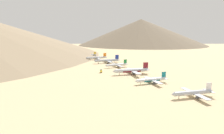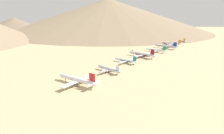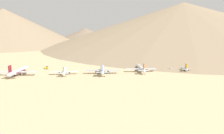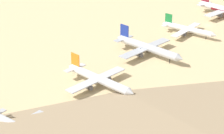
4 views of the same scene
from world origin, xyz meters
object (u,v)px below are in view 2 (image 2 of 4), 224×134
parked_jet_4 (142,54)px  parked_jet_5 (126,60)px  parked_jet_6 (109,69)px  parked_jet_2 (166,46)px  parked_jet_3 (156,50)px  parked_jet_1 (172,43)px  parked_jet_7 (77,80)px  parked_jet_0 (178,41)px  service_truck (132,51)px

parked_jet_4 → parked_jet_5: 45.73m
parked_jet_5 → parked_jet_4: bearing=-92.1°
parked_jet_6 → parked_jet_2: bearing=-89.6°
parked_jet_5 → parked_jet_6: size_ratio=1.00×
parked_jet_6 → parked_jet_5: bearing=-82.5°
parked_jet_3 → parked_jet_5: bearing=87.8°
parked_jet_1 → parked_jet_4: parked_jet_4 is taller
parked_jet_1 → parked_jet_7: size_ratio=0.89×
parked_jet_1 → parked_jet_2: bearing=95.0°
parked_jet_3 → parked_jet_7: (-2.28, 195.19, 1.13)m
parked_jet_4 → parked_jet_0: bearing=-89.1°
parked_jet_7 → parked_jet_6: bearing=-90.3°
parked_jet_0 → service_truck: bearing=80.1°
parked_jet_5 → service_truck: parked_jet_5 is taller
parked_jet_7 → parked_jet_0: bearing=-88.8°
parked_jet_0 → parked_jet_7: parked_jet_7 is taller
parked_jet_1 → parked_jet_3: (-3.00, 93.15, -0.55)m
parked_jet_1 → parked_jet_3: size_ratio=1.14×
parked_jet_2 → parked_jet_5: bearing=88.0°
parked_jet_6 → parked_jet_7: 49.81m
parked_jet_2 → parked_jet_5: parked_jet_2 is taller
parked_jet_0 → parked_jet_2: size_ratio=0.77×
parked_jet_5 → service_truck: bearing=-65.9°
parked_jet_2 → parked_jet_5: (4.98, 142.11, -1.05)m
parked_jet_3 → parked_jet_7: size_ratio=0.77×
parked_jet_2 → parked_jet_3: size_ratio=1.24×
parked_jet_4 → parked_jet_2: bearing=-91.9°
parked_jet_7 → service_truck: 172.49m
parked_jet_0 → parked_jet_3: 146.33m
parked_jet_1 → service_truck: parked_jet_1 is taller
service_truck → parked_jet_5: bearing=114.1°
parked_jet_2 → service_truck: parked_jet_2 is taller
parked_jet_2 → parked_jet_4: (3.27, 96.42, 0.09)m
parked_jet_3 → parked_jet_4: size_ratio=0.78×
parked_jet_6 → service_truck: size_ratio=6.90×
parked_jet_4 → parked_jet_6: parked_jet_4 is taller
parked_jet_1 → parked_jet_5: bearing=89.8°
parked_jet_1 → parked_jet_3: 93.20m
parked_jet_2 → parked_jet_4: 96.48m
parked_jet_2 → parked_jet_1: bearing=-85.0°
parked_jet_1 → parked_jet_4: size_ratio=0.90×
parked_jet_7 → parked_jet_5: bearing=-86.5°
parked_jet_7 → service_truck: parked_jet_7 is taller
parked_jet_6 → parked_jet_4: bearing=-87.2°
parked_jet_1 → parked_jet_4: bearing=90.4°
parked_jet_2 → parked_jet_7: (-1.06, 239.73, 0.21)m
parked_jet_5 → parked_jet_6: 48.25m
parked_jet_0 → parked_jet_3: parked_jet_3 is taller
parked_jet_6 → parked_jet_0: bearing=-88.5°
parked_jet_4 → parked_jet_6: bearing=92.8°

